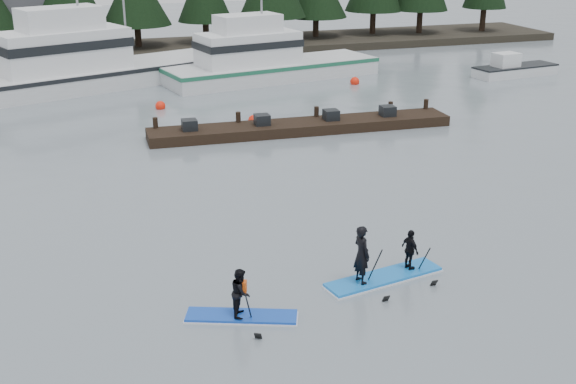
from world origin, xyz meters
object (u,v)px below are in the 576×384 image
object	(u,v)px
paddleboard_solo	(241,300)
paddleboard_duo	(382,262)
floating_dock	(302,127)
fishing_boat_medium	(266,70)
fishing_boat_large	(89,76)

from	to	relation	value
paddleboard_solo	paddleboard_duo	size ratio (longest dim) A/B	0.79
floating_dock	paddleboard_duo	world-z (taller)	paddleboard_duo
fishing_boat_medium	floating_dock	world-z (taller)	fishing_boat_medium
floating_dock	paddleboard_solo	world-z (taller)	paddleboard_solo
fishing_boat_large	floating_dock	bearing A→B (deg)	-77.11
fishing_boat_large	paddleboard_duo	bearing A→B (deg)	-98.71
fishing_boat_medium	paddleboard_solo	world-z (taller)	fishing_boat_medium
fishing_boat_medium	paddleboard_solo	xyz separation A→B (m)	(-9.26, -29.09, -0.08)
fishing_boat_medium	paddleboard_solo	size ratio (longest dim) A/B	5.03
fishing_boat_large	floating_dock	size ratio (longest dim) A/B	1.16
paddleboard_solo	fishing_boat_medium	bearing A→B (deg)	93.39
paddleboard_duo	floating_dock	bearing A→B (deg)	68.40
fishing_boat_medium	fishing_boat_large	bearing A→B (deg)	162.29
fishing_boat_large	paddleboard_duo	distance (m)	30.13
fishing_boat_large	paddleboard_solo	xyz separation A→B (m)	(1.87, -30.30, -0.19)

